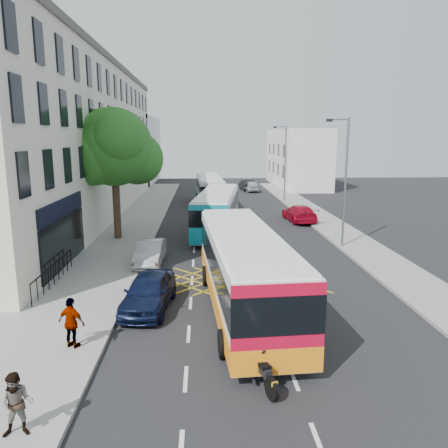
{
  "coord_description": "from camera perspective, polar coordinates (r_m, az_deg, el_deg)",
  "views": [
    {
      "loc": [
        -2.66,
        -14.79,
        7.04
      ],
      "look_at": [
        -1.44,
        9.24,
        2.2
      ],
      "focal_mm": 35.0,
      "sensor_mm": 36.0,
      "label": 1
    }
  ],
  "objects": [
    {
      "name": "terrace_far",
      "position": [
        70.73,
        -12.3,
        9.46
      ],
      "size": [
        8.0,
        20.0,
        10.0
      ],
      "primitive_type": "cube",
      "color": "silver",
      "rests_on": "ground"
    },
    {
      "name": "pedestrian_near",
      "position": [
        11.94,
        -25.44,
        -20.55
      ],
      "size": [
        0.84,
        0.69,
        1.58
      ],
      "primitive_type": "imported",
      "rotation": [
        0.0,
        0.0,
        0.13
      ],
      "color": "gray",
      "rests_on": "pavement_left"
    },
    {
      "name": "distant_car_dark",
      "position": [
        58.46,
        3.01,
        5.13
      ],
      "size": [
        1.96,
        4.39,
        1.4
      ],
      "primitive_type": "imported",
      "rotation": [
        0.0,
        0.0,
        3.26
      ],
      "color": "black",
      "rests_on": "ground"
    },
    {
      "name": "bus_far",
      "position": [
        45.98,
        -1.89,
        4.5
      ],
      "size": [
        2.98,
        10.52,
        2.93
      ],
      "rotation": [
        0.0,
        0.0,
        0.05
      ],
      "color": "silver",
      "rests_on": "ground"
    },
    {
      "name": "motorbike",
      "position": [
        12.97,
        4.68,
        -16.81
      ],
      "size": [
        0.89,
        2.13,
        1.96
      ],
      "rotation": [
        0.0,
        0.0,
        0.33
      ],
      "color": "black",
      "rests_on": "ground"
    },
    {
      "name": "terrace_main",
      "position": [
        40.88,
        -19.33,
        10.35
      ],
      "size": [
        8.3,
        45.0,
        13.5
      ],
      "color": "beige",
      "rests_on": "ground"
    },
    {
      "name": "lamp_near",
      "position": [
        28.32,
        15.42,
        6.06
      ],
      "size": [
        1.45,
        0.15,
        8.0
      ],
      "color": "slate",
      "rests_on": "pavement_right"
    },
    {
      "name": "street_tree",
      "position": [
        30.33,
        -14.23,
        9.62
      ],
      "size": [
        6.3,
        5.7,
        8.8
      ],
      "color": "#382619",
      "rests_on": "pavement_left"
    },
    {
      "name": "distant_car_grey",
      "position": [
        59.12,
        -1.26,
        5.25
      ],
      "size": [
        2.66,
        5.41,
        1.48
      ],
      "primitive_type": "imported",
      "rotation": [
        0.0,
        0.0,
        0.04
      ],
      "color": "#43474B",
      "rests_on": "ground"
    },
    {
      "name": "distant_car_silver",
      "position": [
        57.17,
        3.57,
        4.98
      ],
      "size": [
        2.0,
        4.22,
        1.39
      ],
      "primitive_type": "imported",
      "rotation": [
        0.0,
        0.0,
        3.23
      ],
      "color": "#B1B2B9",
      "rests_on": "ground"
    },
    {
      "name": "lamp_far",
      "position": [
        47.68,
        7.89,
        8.35
      ],
      "size": [
        1.45,
        0.15,
        8.0
      ],
      "color": "slate",
      "rests_on": "pavement_right"
    },
    {
      "name": "ground",
      "position": [
        16.59,
        6.81,
        -13.82
      ],
      "size": [
        120.0,
        120.0,
        0.0
      ],
      "primitive_type": "plane",
      "color": "black",
      "rests_on": "ground"
    },
    {
      "name": "railings",
      "position": [
        22.2,
        -21.37,
        -5.97
      ],
      "size": [
        0.08,
        5.6,
        1.14
      ],
      "primitive_type": null,
      "color": "black",
      "rests_on": "pavement_left"
    },
    {
      "name": "bus_near",
      "position": [
        17.85,
        2.67,
        -5.96
      ],
      "size": [
        3.5,
        11.8,
        3.28
      ],
      "rotation": [
        0.0,
        0.0,
        0.07
      ],
      "color": "silver",
      "rests_on": "ground"
    },
    {
      "name": "parked_car_silver",
      "position": [
        24.73,
        -9.65,
        -3.73
      ],
      "size": [
        1.5,
        4.06,
        1.33
      ],
      "primitive_type": "imported",
      "rotation": [
        0.0,
        0.0,
        -0.03
      ],
      "color": "#9FA0A6",
      "rests_on": "ground"
    },
    {
      "name": "pavement_left",
      "position": [
        31.14,
        -13.64,
        -1.88
      ],
      "size": [
        5.0,
        70.0,
        0.15
      ],
      "primitive_type": "cube",
      "color": "gray",
      "rests_on": "ground"
    },
    {
      "name": "pedestrian_far",
      "position": [
        15.56,
        -19.28,
        -12.09
      ],
      "size": [
        1.09,
        0.78,
        1.72
      ],
      "primitive_type": "imported",
      "rotation": [
        0.0,
        0.0,
        2.74
      ],
      "color": "gray",
      "rests_on": "pavement_left"
    },
    {
      "name": "bus_mid",
      "position": [
        32.24,
        -0.89,
        1.69
      ],
      "size": [
        3.95,
        11.17,
        3.07
      ],
      "rotation": [
        0.0,
        0.0,
        -0.13
      ],
      "color": "silver",
      "rests_on": "ground"
    },
    {
      "name": "parked_car_blue",
      "position": [
        18.49,
        -9.79,
        -8.68
      ],
      "size": [
        2.26,
        4.58,
        1.5
      ],
      "primitive_type": "imported",
      "rotation": [
        0.0,
        0.0,
        -0.11
      ],
      "color": "black",
      "rests_on": "ground"
    },
    {
      "name": "building_right",
      "position": [
        64.33,
        9.46,
        8.51
      ],
      "size": [
        6.0,
        18.0,
        8.0
      ],
      "primitive_type": "cube",
      "color": "silver",
      "rests_on": "ground"
    },
    {
      "name": "pavement_right",
      "position": [
        32.23,
        15.55,
        -1.53
      ],
      "size": [
        3.0,
        70.0,
        0.15
      ],
      "primitive_type": "cube",
      "color": "gray",
      "rests_on": "ground"
    },
    {
      "name": "red_hatchback",
      "position": [
        37.19,
        9.82,
        1.4
      ],
      "size": [
        2.38,
        5.02,
        1.41
      ],
      "primitive_type": "imported",
      "rotation": [
        0.0,
        0.0,
        3.23
      ],
      "color": "#A5071D",
      "rests_on": "ground"
    }
  ]
}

